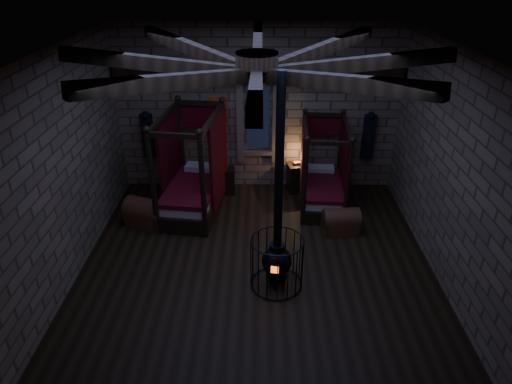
{
  "coord_description": "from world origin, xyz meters",
  "views": [
    {
      "loc": [
        0.07,
        -7.53,
        5.63
      ],
      "look_at": [
        -0.02,
        0.6,
        1.3
      ],
      "focal_mm": 32.0,
      "sensor_mm": 36.0,
      "label": 1
    }
  ],
  "objects_px": {
    "bed_right": "(322,185)",
    "trunk_left": "(146,213)",
    "trunk_right": "(341,222)",
    "stove": "(277,258)",
    "bed_left": "(194,187)"
  },
  "relations": [
    {
      "from": "bed_left",
      "to": "stove",
      "type": "xyz_separation_m",
      "value": [
        1.91,
        -2.88,
        0.02
      ]
    },
    {
      "from": "trunk_right",
      "to": "stove",
      "type": "bearing_deg",
      "value": -134.63
    },
    {
      "from": "bed_left",
      "to": "stove",
      "type": "height_order",
      "value": "stove"
    },
    {
      "from": "bed_right",
      "to": "stove",
      "type": "height_order",
      "value": "stove"
    },
    {
      "from": "stove",
      "to": "bed_right",
      "type": "bearing_deg",
      "value": 78.24
    },
    {
      "from": "trunk_left",
      "to": "stove",
      "type": "height_order",
      "value": "stove"
    },
    {
      "from": "bed_right",
      "to": "stove",
      "type": "distance_m",
      "value": 3.37
    },
    {
      "from": "bed_right",
      "to": "trunk_left",
      "type": "distance_m",
      "value": 4.26
    },
    {
      "from": "bed_right",
      "to": "trunk_left",
      "type": "xyz_separation_m",
      "value": [
        -4.13,
        -1.03,
        -0.22
      ]
    },
    {
      "from": "bed_left",
      "to": "trunk_right",
      "type": "height_order",
      "value": "bed_left"
    },
    {
      "from": "stove",
      "to": "trunk_right",
      "type": "bearing_deg",
      "value": 60.46
    },
    {
      "from": "bed_right",
      "to": "trunk_right",
      "type": "bearing_deg",
      "value": -73.6
    },
    {
      "from": "bed_right",
      "to": "trunk_right",
      "type": "height_order",
      "value": "bed_right"
    },
    {
      "from": "bed_right",
      "to": "trunk_left",
      "type": "relative_size",
      "value": 1.97
    },
    {
      "from": "trunk_right",
      "to": "stove",
      "type": "distance_m",
      "value": 2.42
    }
  ]
}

